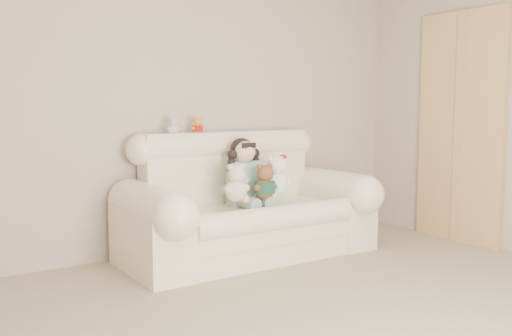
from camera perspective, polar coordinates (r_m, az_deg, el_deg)
The scene contains 9 objects.
wall_back at distance 4.95m, azimuth -6.86°, elevation 6.77°, with size 4.50×4.50×0.00m, color #BCA895.
sofa at distance 4.72m, azimuth -0.67°, elevation -2.73°, with size 2.10×0.95×1.03m, color #F6EEC7, non-canonical shape.
door_panel at distance 5.55m, azimuth 19.79°, elevation 3.80°, with size 0.06×0.90×2.10m, color #AA7749.
seated_child at distance 4.76m, azimuth -1.18°, elevation -0.32°, with size 0.34×0.42×0.57m, color #276F4F, non-canonical shape.
brown_teddy at distance 4.58m, azimuth 0.86°, elevation -1.03°, with size 0.22×0.17×0.34m, color brown, non-canonical shape.
white_cat at distance 4.72m, azimuth 2.05°, elevation -0.35°, with size 0.27×0.21×0.42m, color white, non-canonical shape.
cream_teddy at distance 4.48m, azimuth -2.01°, elevation -1.13°, with size 0.23×0.17×0.35m, color beige, non-canonical shape.
yellow_mini_bear at distance 4.83m, azimuth -5.87°, elevation 4.41°, with size 0.11×0.09×0.18m, color gold, non-canonical shape.
grey_mini_plush at distance 4.71m, azimuth -8.30°, elevation 4.37°, with size 0.12×0.09×0.18m, color silver, non-canonical shape.
Camera 1 is at (-2.23, -1.92, 1.25)m, focal length 40.00 mm.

